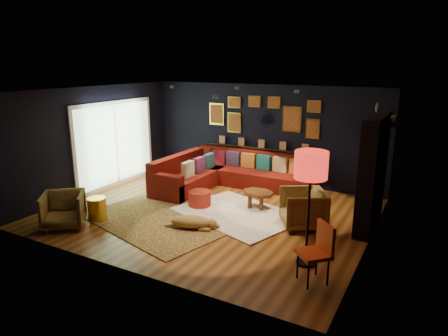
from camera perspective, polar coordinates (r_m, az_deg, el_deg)
The scene contains 20 objects.
floor at distance 8.68m, azimuth -1.93°, elevation -6.39°, with size 6.50×6.50×0.00m, color #925723.
room_walls at distance 8.24m, azimuth -2.03°, elevation 3.99°, with size 6.50×6.50×6.50m.
sectional at distance 10.36m, azimuth 0.25°, elevation -0.96°, with size 3.41×2.69×0.86m.
ledge at distance 10.71m, azimuth 5.39°, elevation 2.80°, with size 3.20×0.12×0.04m, color black.
gallery_wall at distance 10.60m, azimuth 5.52°, elevation 7.54°, with size 3.15×0.04×1.02m.
sunburst_mirror at distance 10.58m, azimuth 6.08°, elevation 6.92°, with size 0.47×0.16×0.47m.
fireplace at distance 8.19m, azimuth 20.38°, elevation -1.13°, with size 0.31×1.60×2.20m.
deer_head at distance 8.47m, azimuth 21.85°, elevation 6.38°, with size 0.50×0.28×0.45m.
sliding_door at distance 10.75m, azimuth -15.21°, elevation 3.36°, with size 0.06×2.80×2.20m.
ceiling_spots at distance 8.81m, azimuth 0.64°, elevation 11.04°, with size 3.30×2.50×0.06m.
shag_rug at distance 8.57m, azimuth 1.94°, elevation -6.56°, with size 2.48×1.80×0.03m, color white.
leopard_rug at distance 8.43m, azimuth -8.94°, elevation -7.18°, with size 3.08×2.20×0.02m, color tan.
coffee_table at distance 8.83m, azimuth 4.90°, elevation -3.80°, with size 0.84×0.69×0.37m.
pouf at distance 8.97m, azimuth -3.50°, elevation -4.34°, with size 0.51×0.51×0.33m, color maroon.
armchair_left at distance 8.43m, azimuth -21.98°, elevation -5.37°, with size 0.75×0.71×0.78m, color gold.
armchair_right at distance 7.97m, azimuth 11.21°, elevation -5.46°, with size 0.81×0.76×0.83m, color gold.
gold_stool at distance 8.63m, azimuth -17.67°, elevation -5.58°, with size 0.38×0.38×0.47m, color gold.
orange_chair at distance 6.07m, azimuth 13.34°, elevation -11.06°, with size 0.60×0.60×0.90m.
floor_lamp at distance 6.18m, azimuth 12.31°, elevation -0.20°, with size 0.51×0.51×1.86m.
dog at distance 7.84m, azimuth -4.75°, elevation -7.33°, with size 1.10×0.54×0.35m, color #AD8748, non-canonical shape.
Camera 1 is at (4.17, -6.94, 3.15)m, focal length 32.00 mm.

